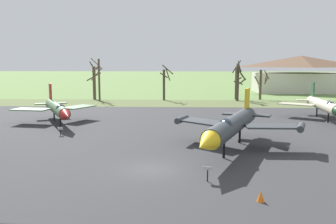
# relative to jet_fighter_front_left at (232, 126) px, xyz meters

# --- Properties ---
(ground_plane) EXTENTS (600.00, 600.00, 0.00)m
(ground_plane) POSITION_rel_jet_fighter_front_left_xyz_m (-6.17, -5.53, -2.22)
(ground_plane) COLOR #607F42
(asphalt_apron) EXTENTS (74.81, 44.62, 0.05)m
(asphalt_apron) POSITION_rel_jet_fighter_front_left_xyz_m (-6.17, 7.86, -2.19)
(asphalt_apron) COLOR #333335
(asphalt_apron) RESTS_ON ground
(grass_verge_strip) EXTENTS (134.81, 12.00, 0.06)m
(grass_verge_strip) POSITION_rel_jet_fighter_front_left_xyz_m (-6.17, 36.17, -2.19)
(grass_verge_strip) COLOR #576338
(grass_verge_strip) RESTS_ON ground
(jet_fighter_front_left) EXTENTS (11.36, 15.76, 4.90)m
(jet_fighter_front_left) POSITION_rel_jet_fighter_front_left_xyz_m (0.00, 0.00, 0.00)
(jet_fighter_front_left) COLOR #33383D
(jet_fighter_front_left) RESTS_ON ground
(info_placard_front_left) EXTENTS (0.65, 0.40, 1.04)m
(info_placard_front_left) POSITION_rel_jet_fighter_front_left_xyz_m (-2.47, -8.00, -1.54)
(info_placard_front_left) COLOR black
(info_placard_front_left) RESTS_ON ground
(jet_fighter_front_right) EXTENTS (9.54, 13.04, 4.64)m
(jet_fighter_front_right) POSITION_rel_jet_fighter_front_left_xyz_m (-19.31, 12.96, -0.29)
(jet_fighter_front_right) COLOR #4C6B47
(jet_fighter_front_right) RESTS_ON ground
(info_placard_front_right) EXTENTS (0.53, 0.27, 0.90)m
(info_placard_front_right) POSITION_rel_jet_fighter_front_left_xyz_m (-16.56, 5.94, -1.66)
(info_placard_front_right) COLOR black
(info_placard_front_right) RESTS_ON ground
(jet_fighter_rear_left) EXTENTS (10.94, 14.28, 4.63)m
(jet_fighter_rear_left) POSITION_rel_jet_fighter_front_left_xyz_m (14.00, 17.39, -0.24)
(jet_fighter_rear_left) COLOR #B7B293
(jet_fighter_rear_left) RESTS_ON ground
(bare_tree_far_left) EXTENTS (3.17, 2.78, 7.69)m
(bare_tree_far_left) POSITION_rel_jet_fighter_front_left_xyz_m (-22.22, 43.06, 1.45)
(bare_tree_far_left) COLOR brown
(bare_tree_far_left) RESTS_ON ground
(bare_tree_left_of_center) EXTENTS (2.74, 3.05, 8.35)m
(bare_tree_left_of_center) POSITION_rel_jet_fighter_front_left_xyz_m (-20.64, 40.21, 2.21)
(bare_tree_left_of_center) COLOR brown
(bare_tree_left_of_center) RESTS_ON ground
(bare_tree_center) EXTENTS (2.69, 2.43, 7.06)m
(bare_tree_center) POSITION_rel_jet_fighter_front_left_xyz_m (-7.87, 41.58, 1.32)
(bare_tree_center) COLOR #42382D
(bare_tree_center) RESTS_ON ground
(bare_tree_right_of_center) EXTENTS (2.26, 3.04, 7.29)m
(bare_tree_right_of_center) POSITION_rel_jet_fighter_front_left_xyz_m (6.44, 40.83, 1.81)
(bare_tree_right_of_center) COLOR #42382D
(bare_tree_right_of_center) RESTS_ON ground
(bare_tree_far_right) EXTENTS (2.14, 2.43, 7.94)m
(bare_tree_far_right) POSITION_rel_jet_fighter_front_left_xyz_m (6.63, 44.46, 1.68)
(bare_tree_far_right) COLOR #42382D
(bare_tree_far_right) RESTS_ON ground
(bare_tree_backdrop_extra) EXTENTS (3.07, 3.08, 6.02)m
(bare_tree_backdrop_extra) POSITION_rel_jet_fighter_front_left_xyz_m (11.55, 44.25, 1.10)
(bare_tree_backdrop_extra) COLOR brown
(bare_tree_backdrop_extra) RESTS_ON ground
(visitor_building) EXTENTS (23.71, 14.03, 9.21)m
(visitor_building) POSITION_rel_jet_fighter_front_left_xyz_m (25.56, 64.24, 2.33)
(visitor_building) COLOR beige
(visitor_building) RESTS_ON ground
(traffic_cone) EXTENTS (0.45, 0.45, 0.64)m
(traffic_cone) POSITION_rel_jet_fighter_front_left_xyz_m (0.16, -11.20, -1.90)
(traffic_cone) COLOR orange
(traffic_cone) RESTS_ON ground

